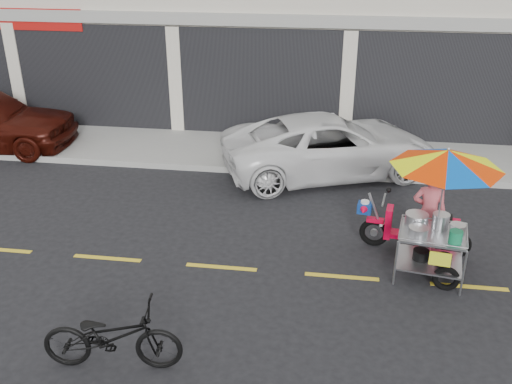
# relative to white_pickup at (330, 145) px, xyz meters

# --- Properties ---
(ground) EXTENTS (90.00, 90.00, 0.00)m
(ground) POSITION_rel_white_pickup_xyz_m (0.34, -4.35, -0.68)
(ground) COLOR black
(sidewalk) EXTENTS (45.00, 3.00, 0.15)m
(sidewalk) POSITION_rel_white_pickup_xyz_m (0.34, 1.15, -0.60)
(sidewalk) COLOR gray
(sidewalk) RESTS_ON ground
(centerline) EXTENTS (42.00, 0.10, 0.01)m
(centerline) POSITION_rel_white_pickup_xyz_m (0.34, -4.35, -0.67)
(centerline) COLOR gold
(centerline) RESTS_ON ground
(white_pickup) EXTENTS (5.37, 3.87, 1.36)m
(white_pickup) POSITION_rel_white_pickup_xyz_m (0.00, 0.00, 0.00)
(white_pickup) COLOR white
(white_pickup) RESTS_ON ground
(near_bicycle) EXTENTS (1.84, 0.81, 0.94)m
(near_bicycle) POSITION_rel_white_pickup_xyz_m (-2.54, -6.86, -0.21)
(near_bicycle) COLOR black
(near_bicycle) RESTS_ON ground
(food_vendor_rig) EXTENTS (2.20, 2.00, 2.22)m
(food_vendor_rig) POSITION_rel_white_pickup_xyz_m (1.74, -3.81, 0.71)
(food_vendor_rig) COLOR black
(food_vendor_rig) RESTS_ON ground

